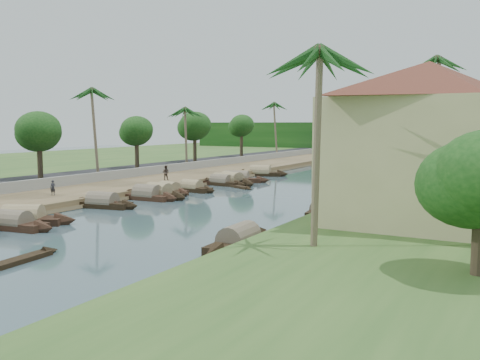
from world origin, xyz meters
The scene contains 43 objects.
ground centered at (0.00, 0.00, 0.00)m, with size 220.00×220.00×0.00m, color #394F56.
left_bank centered at (-16.00, 20.00, 0.40)m, with size 10.00×180.00×0.80m, color brown.
right_bank centered at (19.00, 20.00, 0.60)m, with size 16.00×180.00×1.20m, color #2C4F1F.
road centered at (-24.50, 20.00, 0.70)m, with size 8.00×180.00×1.40m, color black.
retaining_wall centered at (-20.20, 20.00, 1.35)m, with size 0.40×180.00×1.10m, color gray.
treeline centered at (0.00, 100.00, 4.00)m, with size 120.00×14.00×8.00m.
bridge centered at (0.00, 72.00, 1.72)m, with size 28.00×4.00×2.40m.
building_near centered at (18.99, -2.00, 6.38)m, with size 14.85×14.85×10.20m.
building_mid centered at (19.99, 14.00, 6.13)m, with size 14.11×14.11×9.70m.
building_far centered at (18.99, 28.00, 6.38)m, with size 15.59×15.59×10.20m.
sampan_0 centered at (-7.86, -11.27, 0.41)m, with size 7.58×2.45×2.00m.
sampan_2 centered at (-8.79, -9.61, 0.42)m, with size 8.16×5.33×2.20m.
sampan_3 centered at (-9.29, -0.59, 0.41)m, with size 7.73×2.69×2.06m.
sampan_4 centered at (-10.26, -0.21, 0.40)m, with size 6.29×1.70×1.84m.
sampan_5 centered at (-8.59, 6.85, 0.42)m, with size 7.49×2.54×2.33m.
sampan_6 centered at (-9.00, 5.47, 0.42)m, with size 7.49×2.06×2.23m.
sampan_7 centered at (-8.70, 12.96, 0.40)m, with size 6.87×1.95×1.86m.
sampan_8 centered at (-9.48, 9.76, 0.41)m, with size 6.37×2.62×1.97m.
sampan_9 centered at (-8.98, 19.84, 0.41)m, with size 7.61×2.21×1.94m.
sampan_10 centered at (-8.78, 20.50, 0.41)m, with size 8.01×3.79×2.17m.
sampan_11 centered at (-8.43, 21.54, 0.42)m, with size 8.26×4.13×2.31m.
sampan_12 centered at (-9.08, 24.00, 0.41)m, with size 9.12×4.25×2.16m.
sampan_13 centered at (-10.25, 33.22, 0.42)m, with size 8.73×4.01×2.33m.
sampan_14 centered at (9.19, -8.34, 0.41)m, with size 2.00×8.61×2.09m.
sampan_15 centered at (9.66, 5.53, 0.41)m, with size 2.55×8.12×2.15m.
sampan_16 centered at (9.40, 26.17, 0.40)m, with size 3.03×7.55×1.87m.
canoe_0 centered at (0.43, -17.62, 0.10)m, with size 1.46×6.58×0.86m.
canoe_1 centered at (-9.61, -1.09, 0.10)m, with size 5.59×2.46×0.90m.
canoe_2 centered at (-5.72, 18.55, 0.10)m, with size 4.93×2.95×0.75m.
palm_0 centered at (15.00, -10.63, 11.04)m, with size 3.20×3.20×11.63m.
palm_1 centered at (16.00, 5.58, 9.90)m, with size 3.20×3.20×10.43m.
palm_2 centered at (15.00, 19.68, 13.68)m, with size 3.20×3.20×14.36m.
palm_3 centered at (16.00, 38.27, 11.89)m, with size 3.20×3.20×12.51m.
palm_5 centered at (-24.00, 14.09, 11.64)m, with size 3.20×3.20×12.04m.
palm_6 centered at (-22.00, 31.25, 9.69)m, with size 3.20×3.20×10.03m.
palm_7 centered at (14.00, 55.71, 11.28)m, with size 3.20×3.20×11.88m.
palm_8 centered at (-20.50, 60.65, 11.40)m, with size 3.20×3.20×11.80m.
tree_2 centered at (-24.00, 5.17, 6.62)m, with size 4.99×4.99×7.36m.
tree_3 centered at (-24.00, 21.98, 6.48)m, with size 4.52×4.52×7.03m.
tree_4 centered at (-24.00, 36.60, 7.09)m, with size 5.20×5.20×7.92m.
tree_5 centered at (-24.00, 52.51, 7.11)m, with size 4.58×4.58×7.71m.
person_near centered at (-15.27, -0.90, 1.52)m, with size 0.52×0.34×1.44m, color #24242B.
person_far centered at (-14.14, 15.44, 1.69)m, with size 0.87×0.68×1.78m, color #3A2F28.
Camera 1 is at (24.86, -36.59, 7.58)m, focal length 40.00 mm.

